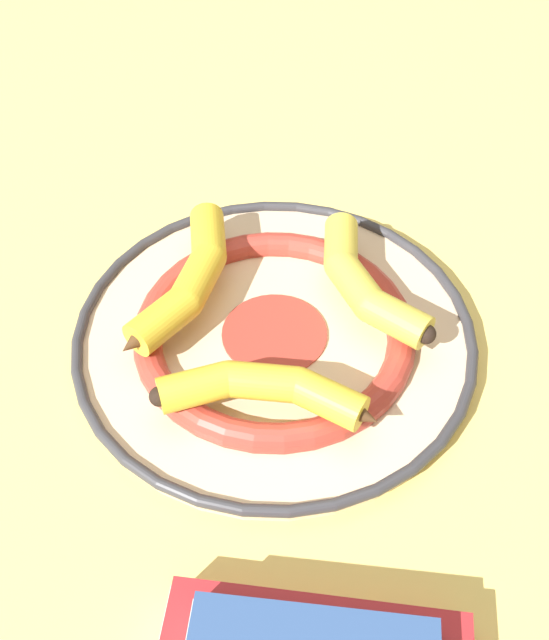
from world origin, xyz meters
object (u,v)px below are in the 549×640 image
Objects in this scene: banana_a at (189,280)px; banana_b at (361,279)px; decorative_bowl at (274,334)px; banana_c at (266,389)px.

banana_b is at bearing -72.33° from banana_a.
banana_a is 0.16m from banana_b.
decorative_bowl is 2.43× the size of banana_a.
banana_a reaches higher than banana_c.
banana_c reaches higher than decorative_bowl.
banana_a is at bearing 129.06° from decorative_bowl.
banana_a is at bearing -114.03° from banana_b.
decorative_bowl is 2.27× the size of banana_c.
decorative_bowl is 0.09m from banana_a.
banana_b is 1.12× the size of banana_c.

